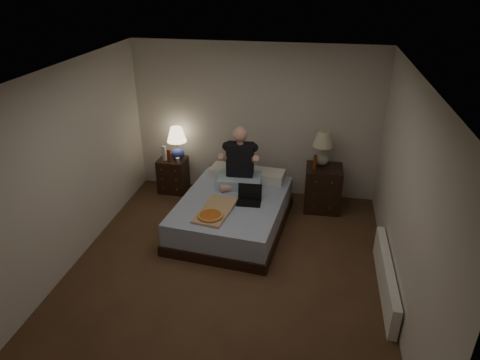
% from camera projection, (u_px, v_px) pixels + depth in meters
% --- Properties ---
extents(floor, '(4.00, 4.50, 0.00)m').
position_uv_depth(floor, '(227.00, 270.00, 5.50)').
color(floor, brown).
rests_on(floor, ground).
extents(ceiling, '(4.00, 4.50, 0.00)m').
position_uv_depth(ceiling, '(224.00, 75.00, 4.38)').
color(ceiling, white).
rests_on(ceiling, ground).
extents(wall_back, '(4.00, 0.00, 2.50)m').
position_uv_depth(wall_back, '(255.00, 121.00, 6.92)').
color(wall_back, silver).
rests_on(wall_back, ground).
extents(wall_front, '(4.00, 0.00, 2.50)m').
position_uv_depth(wall_front, '(158.00, 328.00, 2.96)').
color(wall_front, silver).
rests_on(wall_front, ground).
extents(wall_left, '(0.00, 4.50, 2.50)m').
position_uv_depth(wall_left, '(67.00, 170.00, 5.26)').
color(wall_left, silver).
rests_on(wall_left, ground).
extents(wall_right, '(0.00, 4.50, 2.50)m').
position_uv_depth(wall_right, '(407.00, 198.00, 4.61)').
color(wall_right, silver).
rests_on(wall_right, ground).
extents(bed, '(1.62, 2.04, 0.48)m').
position_uv_depth(bed, '(232.00, 213.00, 6.30)').
color(bed, '#506BA1').
rests_on(bed, floor).
extents(nightstand_left, '(0.47, 0.42, 0.59)m').
position_uv_depth(nightstand_left, '(173.00, 175.00, 7.33)').
color(nightstand_left, black).
rests_on(nightstand_left, floor).
extents(nightstand_right, '(0.57, 0.51, 0.72)m').
position_uv_depth(nightstand_right, '(323.00, 188.00, 6.75)').
color(nightstand_right, black).
rests_on(nightstand_right, floor).
extents(lamp_left, '(0.38, 0.38, 0.56)m').
position_uv_depth(lamp_left, '(177.00, 143.00, 7.08)').
color(lamp_left, navy).
rests_on(lamp_left, nightstand_left).
extents(lamp_right, '(0.36, 0.36, 0.56)m').
position_uv_depth(lamp_right, '(323.00, 148.00, 6.55)').
color(lamp_right, gray).
rests_on(lamp_right, nightstand_right).
extents(water_bottle, '(0.07, 0.07, 0.25)m').
position_uv_depth(water_bottle, '(164.00, 153.00, 7.11)').
color(water_bottle, silver).
rests_on(water_bottle, nightstand_left).
extents(soda_can, '(0.07, 0.07, 0.10)m').
position_uv_depth(soda_can, '(178.00, 161.00, 7.02)').
color(soda_can, '#B7B6B2').
rests_on(soda_can, nightstand_left).
extents(beer_bottle_left, '(0.06, 0.06, 0.23)m').
position_uv_depth(beer_bottle_left, '(169.00, 156.00, 7.04)').
color(beer_bottle_left, '#62220E').
rests_on(beer_bottle_left, nightstand_left).
extents(beer_bottle_right, '(0.06, 0.06, 0.23)m').
position_uv_depth(beer_bottle_right, '(315.00, 163.00, 6.48)').
color(beer_bottle_right, '#5E270D').
rests_on(beer_bottle_right, nightstand_right).
extents(person, '(0.69, 0.55, 0.93)m').
position_uv_depth(person, '(240.00, 158.00, 6.37)').
color(person, black).
rests_on(person, bed).
extents(laptop, '(0.35, 0.30, 0.24)m').
position_uv_depth(laptop, '(249.00, 196.00, 6.03)').
color(laptop, black).
rests_on(laptop, bed).
extents(pizza_box, '(0.51, 0.81, 0.08)m').
position_uv_depth(pizza_box, '(210.00, 216.00, 5.69)').
color(pizza_box, tan).
rests_on(pizza_box, bed).
extents(radiator, '(0.10, 1.60, 0.40)m').
position_uv_depth(radiator, '(386.00, 277.00, 5.06)').
color(radiator, white).
rests_on(radiator, floor).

